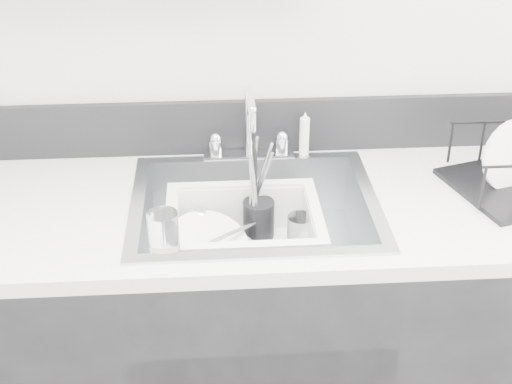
{
  "coord_description": "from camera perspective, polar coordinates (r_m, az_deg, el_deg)",
  "views": [
    {
      "loc": [
        -0.1,
        -0.39,
        1.86
      ],
      "look_at": [
        0.0,
        1.14,
        0.98
      ],
      "focal_mm": 50.0,
      "sensor_mm": 36.0,
      "label": 1
    }
  ],
  "objects": [
    {
      "name": "ladle",
      "position": [
        1.91,
        -2.72,
        -3.5
      ],
      "size": [
        0.31,
        0.28,
        0.09
      ],
      "primitive_type": null,
      "rotation": [
        0.0,
        0.0,
        -0.67
      ],
      "color": "silver",
      "rests_on": "wash_tub"
    },
    {
      "name": "bowl_small",
      "position": [
        1.86,
        2.1,
        -5.59
      ],
      "size": [
        0.14,
        0.14,
        0.04
      ],
      "primitive_type": "imported",
      "rotation": [
        0.0,
        0.0,
        0.29
      ],
      "color": "white",
      "rests_on": "wash_tub"
    },
    {
      "name": "side_sprayer",
      "position": [
        2.05,
        3.89,
        4.63
      ],
      "size": [
        0.03,
        0.03,
        0.14
      ],
      "primitive_type": "cylinder",
      "color": "white",
      "rests_on": "counter_run"
    },
    {
      "name": "sink",
      "position": [
        1.89,
        -0.1,
        -3.18
      ],
      "size": [
        0.64,
        0.52,
        0.2
      ],
      "primitive_type": null,
      "color": "silver",
      "rests_on": "counter_run"
    },
    {
      "name": "tumbler_in_tub",
      "position": [
        1.92,
        3.53,
        -3.27
      ],
      "size": [
        0.09,
        0.09,
        0.1
      ],
      "primitive_type": "cylinder",
      "rotation": [
        0.0,
        0.0,
        0.26
      ],
      "color": "white",
      "rests_on": "wash_tub"
    },
    {
      "name": "backsplash",
      "position": [
        2.07,
        -0.65,
        5.27
      ],
      "size": [
        3.2,
        0.02,
        0.16
      ],
      "primitive_type": "cube",
      "color": "black",
      "rests_on": "counter_run"
    },
    {
      "name": "counter_run",
      "position": [
        2.12,
        -0.09,
        -11.59
      ],
      "size": [
        3.2,
        0.62,
        0.92
      ],
      "color": "black",
      "rests_on": "ground"
    },
    {
      "name": "utensil_cup",
      "position": [
        1.96,
        0.21,
        -1.96
      ],
      "size": [
        0.09,
        0.09,
        0.29
      ],
      "rotation": [
        0.0,
        0.0,
        -0.13
      ],
      "color": "black",
      "rests_on": "wash_tub"
    },
    {
      "name": "plate_stack",
      "position": [
        1.88,
        -3.57,
        -4.9
      ],
      "size": [
        0.26,
        0.26,
        0.1
      ],
      "rotation": [
        0.0,
        0.0,
        0.26
      ],
      "color": "white",
      "rests_on": "wash_tub"
    },
    {
      "name": "tumbler_counter",
      "position": [
        1.65,
        -7.42,
        -3.22
      ],
      "size": [
        0.07,
        0.07,
        0.1
      ],
      "primitive_type": "cylinder",
      "rotation": [
        0.0,
        0.0,
        -0.03
      ],
      "color": "white",
      "rests_on": "counter_run"
    },
    {
      "name": "wash_tub",
      "position": [
        1.87,
        -0.98,
        -3.6
      ],
      "size": [
        0.46,
        0.4,
        0.16
      ],
      "primitive_type": null,
      "rotation": [
        0.0,
        0.0,
        0.2
      ],
      "color": "white",
      "rests_on": "sink"
    },
    {
      "name": "faucet",
      "position": [
        2.03,
        -0.56,
        4.15
      ],
      "size": [
        0.26,
        0.18,
        0.23
      ],
      "color": "silver",
      "rests_on": "counter_run"
    }
  ]
}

